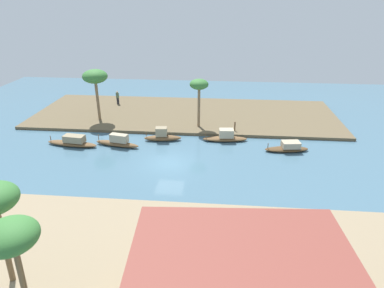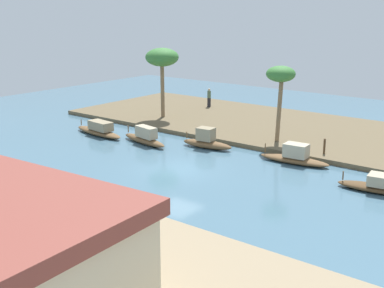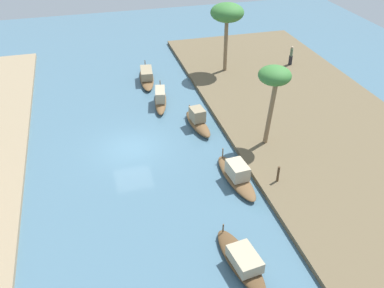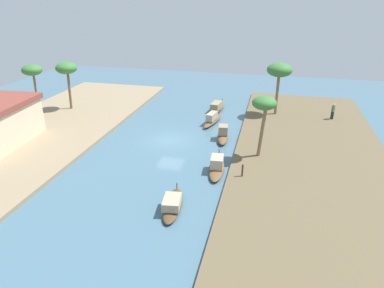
# 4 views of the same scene
# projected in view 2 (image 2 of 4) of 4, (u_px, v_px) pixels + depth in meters

# --- Properties ---
(river_water) EXTENTS (62.54, 62.54, 0.00)m
(river_water) POSITION_uv_depth(u_px,v_px,m) (177.00, 169.00, 31.05)
(river_water) COLOR #476B7F
(river_water) RESTS_ON ground
(riverbank_left) EXTENTS (36.47, 13.09, 0.31)m
(riverbank_left) POSITION_uv_depth(u_px,v_px,m) (282.00, 128.00, 40.90)
(riverbank_left) COLOR brown
(riverbank_left) RESTS_ON ground
(sampan_foreground) EXTENTS (4.60, 1.55, 1.26)m
(sampan_foreground) POSITION_uv_depth(u_px,v_px,m) (295.00, 157.00, 32.12)
(sampan_foreground) COLOR brown
(sampan_foreground) RESTS_ON river_water
(sampan_near_left_bank) EXTENTS (4.66, 1.75, 1.29)m
(sampan_near_left_bank) POSITION_uv_depth(u_px,v_px,m) (145.00, 138.00, 36.64)
(sampan_near_left_bank) COLOR brown
(sampan_near_left_bank) RESTS_ON river_water
(sampan_open_hull) EXTENTS (4.27, 1.71, 0.97)m
(sampan_open_hull) POSITION_uv_depth(u_px,v_px,m) (380.00, 186.00, 27.11)
(sampan_open_hull) COLOR brown
(sampan_open_hull) RESTS_ON river_water
(sampan_upstream_small) EXTENTS (3.85, 1.39, 1.42)m
(sampan_upstream_small) POSITION_uv_depth(u_px,v_px,m) (207.00, 141.00, 35.55)
(sampan_upstream_small) COLOR brown
(sampan_upstream_small) RESTS_ON river_water
(sampan_with_red_awning) EXTENTS (5.35, 1.78, 1.11)m
(sampan_with_red_awning) POSITION_uv_depth(u_px,v_px,m) (99.00, 130.00, 39.10)
(sampan_with_red_awning) COLOR brown
(sampan_with_red_awning) RESTS_ON river_water
(person_on_near_bank) EXTENTS (0.45, 0.45, 1.74)m
(person_on_near_bank) POSITION_uv_depth(u_px,v_px,m) (209.00, 99.00, 48.41)
(person_on_near_bank) COLOR #232328
(person_on_near_bank) RESTS_ON riverbank_left
(mooring_post) EXTENTS (0.14, 0.14, 0.99)m
(mooring_post) POSITION_uv_depth(u_px,v_px,m) (324.00, 146.00, 33.04)
(mooring_post) COLOR #4C3823
(mooring_post) RESTS_ON riverbank_left
(palm_tree_left_near) EXTENTS (2.00, 2.00, 5.25)m
(palm_tree_left_near) POSITION_uv_depth(u_px,v_px,m) (281.00, 77.00, 35.21)
(palm_tree_left_near) COLOR #7F6647
(palm_tree_left_near) RESTS_ON riverbank_left
(palm_tree_left_far) EXTENTS (2.77, 2.77, 5.82)m
(palm_tree_left_far) POSITION_uv_depth(u_px,v_px,m) (162.00, 58.00, 42.89)
(palm_tree_left_far) COLOR #7F6647
(palm_tree_left_far) RESTS_ON riverbank_left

